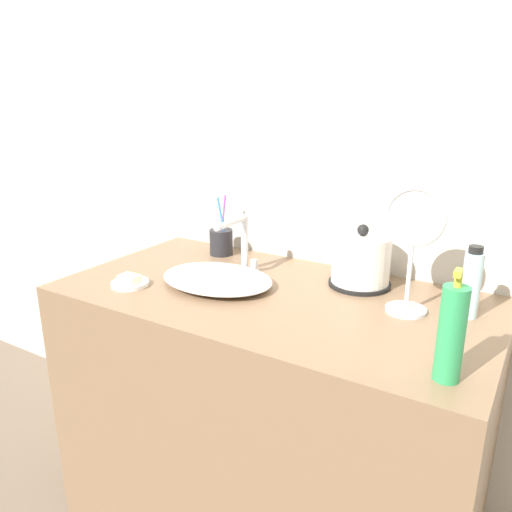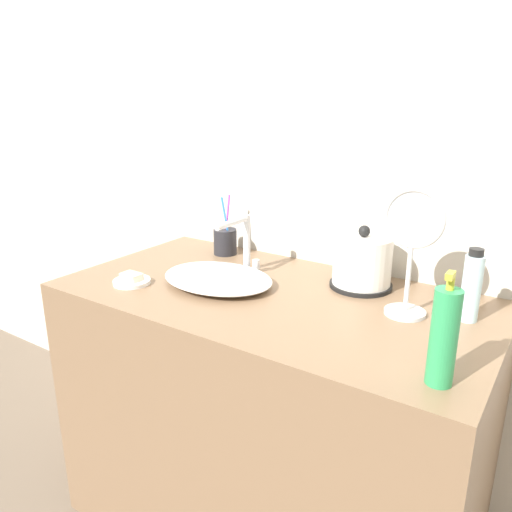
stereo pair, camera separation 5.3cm
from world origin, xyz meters
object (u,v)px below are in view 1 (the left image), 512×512
object	(u,v)px
electric_kettle	(361,263)
vanity_mirror	(412,243)
toothbrush_cup	(221,241)
faucet	(242,241)
shampoo_bottle	(471,283)
lotion_bottle	(451,333)

from	to	relation	value
electric_kettle	vanity_mirror	distance (m)	0.23
toothbrush_cup	vanity_mirror	size ratio (longest dim) A/B	0.64
faucet	toothbrush_cup	distance (m)	0.21
shampoo_bottle	lotion_bottle	bearing A→B (deg)	-87.14
electric_kettle	toothbrush_cup	size ratio (longest dim) A/B	0.88
electric_kettle	lotion_bottle	xyz separation A→B (m)	(0.32, -0.40, 0.03)
toothbrush_cup	vanity_mirror	bearing A→B (deg)	-12.79
toothbrush_cup	lotion_bottle	distance (m)	0.95
electric_kettle	shampoo_bottle	size ratio (longest dim) A/B	1.00
shampoo_bottle	vanity_mirror	size ratio (longest dim) A/B	0.57
vanity_mirror	toothbrush_cup	bearing A→B (deg)	167.21
faucet	electric_kettle	distance (m)	0.36
toothbrush_cup	vanity_mirror	distance (m)	0.72
electric_kettle	shampoo_bottle	world-z (taller)	same
faucet	vanity_mirror	world-z (taller)	vanity_mirror
electric_kettle	faucet	bearing A→B (deg)	-166.49
lotion_bottle	vanity_mirror	bearing A→B (deg)	118.96
vanity_mirror	lotion_bottle	bearing A→B (deg)	-61.04
lotion_bottle	shampoo_bottle	size ratio (longest dim) A/B	1.24
shampoo_bottle	vanity_mirror	xyz separation A→B (m)	(-0.14, -0.05, 0.10)
toothbrush_cup	lotion_bottle	bearing A→B (deg)	-27.41
electric_kettle	lotion_bottle	world-z (taller)	lotion_bottle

